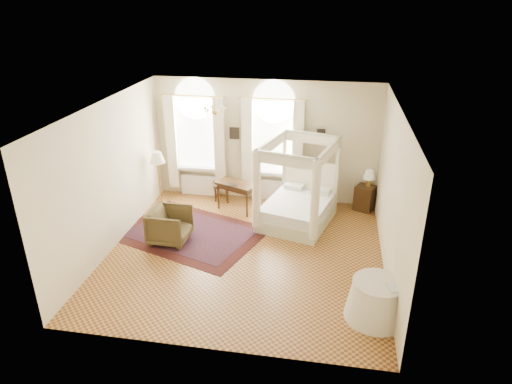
% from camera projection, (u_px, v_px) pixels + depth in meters
% --- Properties ---
extents(ground, '(6.00, 6.00, 0.00)m').
position_uv_depth(ground, '(245.00, 253.00, 10.18)').
color(ground, '#A4732F').
rests_on(ground, ground).
extents(room_walls, '(6.00, 6.00, 6.00)m').
position_uv_depth(room_walls, '(244.00, 171.00, 9.37)').
color(room_walls, beige).
rests_on(room_walls, ground).
extents(window_left, '(1.62, 0.27, 3.29)m').
position_uv_depth(window_left, '(196.00, 145.00, 12.44)').
color(window_left, white).
rests_on(window_left, room_walls).
extents(window_right, '(1.62, 0.27, 3.29)m').
position_uv_depth(window_right, '(273.00, 149.00, 12.12)').
color(window_right, white).
rests_on(window_right, room_walls).
extents(chandelier, '(0.51, 0.45, 0.50)m').
position_uv_depth(chandelier, '(215.00, 110.00, 10.21)').
color(chandelier, gold).
rests_on(chandelier, room_walls).
extents(wall_pictures, '(2.54, 0.03, 0.39)m').
position_uv_depth(wall_pictures, '(269.00, 134.00, 12.06)').
color(wall_pictures, black).
rests_on(wall_pictures, room_walls).
extents(canopy_bed, '(2.02, 2.28, 2.11)m').
position_uv_depth(canopy_bed, '(297.00, 205.00, 11.32)').
color(canopy_bed, beige).
rests_on(canopy_bed, ground).
extents(nightstand, '(0.60, 0.58, 0.67)m').
position_uv_depth(nightstand, '(365.00, 198.00, 12.06)').
color(nightstand, '#39240F').
rests_on(nightstand, ground).
extents(nightstand_lamp, '(0.30, 0.30, 0.44)m').
position_uv_depth(nightstand_lamp, '(369.00, 175.00, 11.85)').
color(nightstand_lamp, gold).
rests_on(nightstand_lamp, nightstand).
extents(writing_desk, '(1.16, 0.89, 0.77)m').
position_uv_depth(writing_desk, '(237.00, 187.00, 11.91)').
color(writing_desk, '#39240F').
rests_on(writing_desk, ground).
extents(laptop, '(0.37, 0.27, 0.03)m').
position_uv_depth(laptop, '(231.00, 184.00, 11.76)').
color(laptop, black).
rests_on(laptop, writing_desk).
extents(stool, '(0.52, 0.52, 0.48)m').
position_uv_depth(stool, '(221.00, 186.00, 12.63)').
color(stool, '#46381E').
rests_on(stool, ground).
extents(armchair, '(0.93, 0.90, 0.82)m').
position_uv_depth(armchair, '(170.00, 225.00, 10.52)').
color(armchair, '#40341B').
rests_on(armchair, ground).
extents(coffee_table, '(0.59, 0.43, 0.39)m').
position_uv_depth(coffee_table, '(175.00, 214.00, 11.18)').
color(coffee_table, white).
rests_on(coffee_table, ground).
extents(floor_lamp, '(0.40, 0.40, 1.55)m').
position_uv_depth(floor_lamp, '(157.00, 160.00, 11.84)').
color(floor_lamp, gold).
rests_on(floor_lamp, ground).
extents(oriental_rug, '(3.87, 3.32, 0.01)m').
position_uv_depth(oriental_rug, '(191.00, 233.00, 11.00)').
color(oriental_rug, '#3D120E').
rests_on(oriental_rug, ground).
extents(side_table, '(1.10, 1.10, 0.75)m').
position_uv_depth(side_table, '(376.00, 300.00, 8.07)').
color(side_table, beige).
rests_on(side_table, ground).
extents(book, '(0.26, 0.30, 0.02)m').
position_uv_depth(book, '(388.00, 288.00, 7.73)').
color(book, black).
rests_on(book, side_table).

